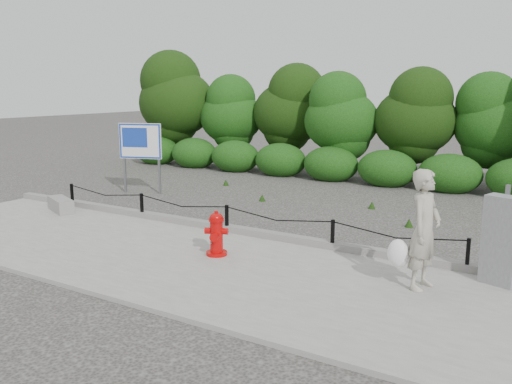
{
  "coord_description": "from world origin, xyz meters",
  "views": [
    {
      "loc": [
        6.57,
        -9.44,
        3.21
      ],
      "look_at": [
        0.63,
        0.2,
        1.0
      ],
      "focal_mm": 38.0,
      "sensor_mm": 36.0,
      "label": 1
    }
  ],
  "objects_px": {
    "fire_hydrant": "(216,234)",
    "concrete_block": "(61,205)",
    "utility_cabinet": "(502,240)",
    "advertising_sign": "(140,144)",
    "pedestrian": "(423,231)"
  },
  "relations": [
    {
      "from": "fire_hydrant",
      "to": "concrete_block",
      "type": "distance_m",
      "value": 5.6
    },
    {
      "from": "utility_cabinet",
      "to": "fire_hydrant",
      "type": "bearing_deg",
      "value": -148.58
    },
    {
      "from": "advertising_sign",
      "to": "pedestrian",
      "type": "bearing_deg",
      "value": -41.54
    },
    {
      "from": "utility_cabinet",
      "to": "advertising_sign",
      "type": "relative_size",
      "value": 0.75
    },
    {
      "from": "fire_hydrant",
      "to": "advertising_sign",
      "type": "relative_size",
      "value": 0.4
    },
    {
      "from": "pedestrian",
      "to": "utility_cabinet",
      "type": "relative_size",
      "value": 1.19
    },
    {
      "from": "fire_hydrant",
      "to": "utility_cabinet",
      "type": "xyz_separation_m",
      "value": [
        4.76,
        1.16,
        0.32
      ]
    },
    {
      "from": "pedestrian",
      "to": "utility_cabinet",
      "type": "xyz_separation_m",
      "value": [
        1.03,
        0.85,
        -0.2
      ]
    },
    {
      "from": "concrete_block",
      "to": "advertising_sign",
      "type": "height_order",
      "value": "advertising_sign"
    },
    {
      "from": "fire_hydrant",
      "to": "advertising_sign",
      "type": "height_order",
      "value": "advertising_sign"
    },
    {
      "from": "pedestrian",
      "to": "utility_cabinet",
      "type": "distance_m",
      "value": 1.36
    },
    {
      "from": "concrete_block",
      "to": "advertising_sign",
      "type": "xyz_separation_m",
      "value": [
        -0.18,
        3.15,
        1.25
      ]
    },
    {
      "from": "fire_hydrant",
      "to": "utility_cabinet",
      "type": "distance_m",
      "value": 4.91
    },
    {
      "from": "utility_cabinet",
      "to": "advertising_sign",
      "type": "xyz_separation_m",
      "value": [
        -10.47,
        2.87,
        0.7
      ]
    },
    {
      "from": "utility_cabinet",
      "to": "pedestrian",
      "type": "bearing_deg",
      "value": -122.81
    }
  ]
}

